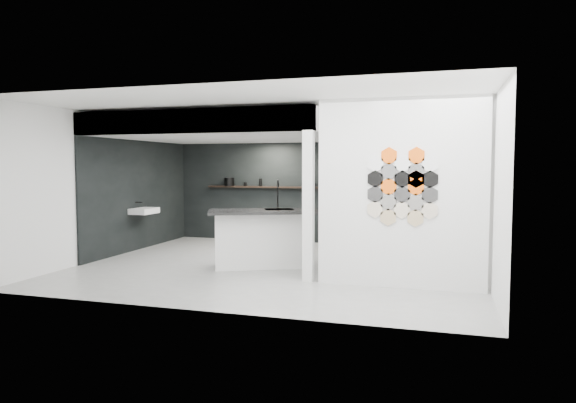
# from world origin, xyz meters

# --- Properties ---
(floor) EXTENTS (7.00, 6.00, 0.01)m
(floor) POSITION_xyz_m (0.00, 0.00, -0.01)
(floor) COLOR gray
(partition_panel) EXTENTS (2.45, 0.15, 2.80)m
(partition_panel) POSITION_xyz_m (2.23, -1.00, 1.40)
(partition_panel) COLOR silver
(partition_panel) RESTS_ON floor
(bay_clad_back) EXTENTS (4.40, 0.04, 2.35)m
(bay_clad_back) POSITION_xyz_m (-1.30, 2.97, 1.18)
(bay_clad_back) COLOR black
(bay_clad_back) RESTS_ON floor
(bay_clad_left) EXTENTS (0.04, 4.00, 2.35)m
(bay_clad_left) POSITION_xyz_m (-3.47, 1.00, 1.18)
(bay_clad_left) COLOR black
(bay_clad_left) RESTS_ON floor
(bulkhead) EXTENTS (4.40, 4.00, 0.40)m
(bulkhead) POSITION_xyz_m (-1.30, 1.00, 2.55)
(bulkhead) COLOR silver
(bulkhead) RESTS_ON corner_column
(corner_column) EXTENTS (0.16, 0.16, 2.35)m
(corner_column) POSITION_xyz_m (0.82, -1.00, 1.18)
(corner_column) COLOR silver
(corner_column) RESTS_ON floor
(fascia_beam) EXTENTS (4.40, 0.16, 0.40)m
(fascia_beam) POSITION_xyz_m (-1.30, -0.92, 2.55)
(fascia_beam) COLOR silver
(fascia_beam) RESTS_ON corner_column
(wall_basin) EXTENTS (0.40, 0.60, 0.12)m
(wall_basin) POSITION_xyz_m (-3.24, 0.80, 0.85)
(wall_basin) COLOR silver
(wall_basin) RESTS_ON bay_clad_left
(display_shelf) EXTENTS (3.00, 0.15, 0.04)m
(display_shelf) POSITION_xyz_m (-1.20, 2.87, 1.30)
(display_shelf) COLOR black
(display_shelf) RESTS_ON bay_clad_back
(kitchen_island) EXTENTS (2.12, 1.57, 1.56)m
(kitchen_island) POSITION_xyz_m (-0.23, -0.13, 0.53)
(kitchen_island) COLOR silver
(kitchen_island) RESTS_ON floor
(stockpot) EXTENTS (0.24, 0.24, 0.20)m
(stockpot) POSITION_xyz_m (-2.16, 2.87, 1.42)
(stockpot) COLOR black
(stockpot) RESTS_ON display_shelf
(kettle) EXTENTS (0.23, 0.23, 0.17)m
(kettle) POSITION_xyz_m (-0.14, 2.87, 1.40)
(kettle) COLOR black
(kettle) RESTS_ON display_shelf
(glass_bowl) EXTENTS (0.16, 0.16, 0.09)m
(glass_bowl) POSITION_xyz_m (0.15, 2.87, 1.36)
(glass_bowl) COLOR gray
(glass_bowl) RESTS_ON display_shelf
(glass_vase) EXTENTS (0.12, 0.12, 0.14)m
(glass_vase) POSITION_xyz_m (0.15, 2.87, 1.39)
(glass_vase) COLOR gray
(glass_vase) RESTS_ON display_shelf
(bottle_dark) EXTENTS (0.08, 0.08, 0.18)m
(bottle_dark) POSITION_xyz_m (-1.35, 2.87, 1.41)
(bottle_dark) COLOR black
(bottle_dark) RESTS_ON display_shelf
(utensil_cup) EXTENTS (0.09, 0.09, 0.09)m
(utensil_cup) POSITION_xyz_m (-1.75, 2.87, 1.37)
(utensil_cup) COLOR black
(utensil_cup) RESTS_ON display_shelf
(hex_tile_cluster) EXTENTS (1.04, 0.02, 1.16)m
(hex_tile_cluster) POSITION_xyz_m (2.26, -1.09, 1.50)
(hex_tile_cluster) COLOR beige
(hex_tile_cluster) RESTS_ON partition_panel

